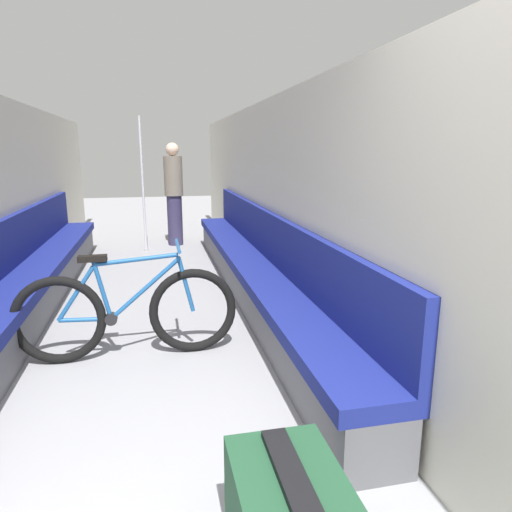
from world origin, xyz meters
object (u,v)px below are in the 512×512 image
Objects in this scene: bench_seat_row_left at (29,282)px; grab_pole_near at (143,187)px; bench_seat_row_right at (254,269)px; passenger_standing at (174,193)px; bicycle at (128,313)px.

grab_pole_near is (1.05, 2.66, 0.70)m from bench_seat_row_left.
passenger_standing is at bearing 102.84° from bench_seat_row_right.
passenger_standing is (-0.68, 3.00, 0.56)m from bench_seat_row_right.
grab_pole_near is 1.23× the size of passenger_standing.
bench_seat_row_left is 2.89× the size of grab_pole_near.
bench_seat_row_right is at bearing -66.32° from grab_pole_near.
bench_seat_row_right is 1.77m from bicycle.
bench_seat_row_right is 3.13m from passenger_standing.
grab_pole_near is at bearing 68.37° from bench_seat_row_left.
passenger_standing is at bearing 77.41° from bicycle.
bench_seat_row_left is 2.94m from grab_pole_near.
passenger_standing is at bearing 35.56° from grab_pole_near.
bicycle is at bearing -134.40° from bench_seat_row_right.
bench_seat_row_right is at bearing 40.39° from bicycle.
bench_seat_row_left and bench_seat_row_right have the same top height.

